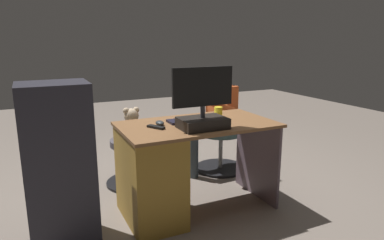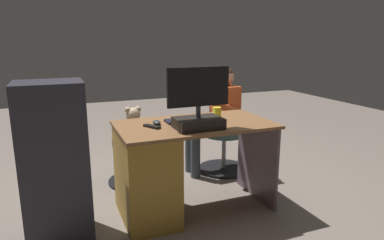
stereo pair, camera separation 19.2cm
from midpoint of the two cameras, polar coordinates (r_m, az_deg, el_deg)
ground_plane at (r=3.34m, az=-0.37°, el=-11.49°), size 10.00×10.00×0.00m
desk at (r=2.77m, az=-3.74°, el=-8.08°), size 1.23×0.69×0.74m
monitor at (r=2.59m, az=3.17°, el=1.54°), size 0.48×0.25×0.46m
keyboard at (r=2.84m, az=1.67°, el=0.02°), size 0.42×0.14×0.02m
computer_mouse at (r=2.72m, az=-3.82°, el=-0.42°), size 0.06×0.10×0.04m
cup at (r=2.93m, az=5.99°, el=1.13°), size 0.07×0.07×0.10m
tv_remote at (r=2.64m, az=-4.52°, el=-1.09°), size 0.11×0.15×0.02m
notebook_binder at (r=2.76m, az=4.04°, el=-0.38°), size 0.23×0.31×0.02m
office_chair_teddy at (r=3.47m, az=-7.79°, el=-6.07°), size 0.54×0.54×0.45m
teddy_bear at (r=3.38m, az=-8.01°, el=-0.62°), size 0.22×0.22×0.31m
visitor_chair at (r=3.77m, az=6.72°, el=-4.44°), size 0.55×0.55×0.45m
person at (r=3.63m, az=5.67°, el=1.32°), size 0.52×0.49×1.11m
equipment_rack at (r=2.54m, az=-19.56°, el=-6.74°), size 0.44×0.36×1.13m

